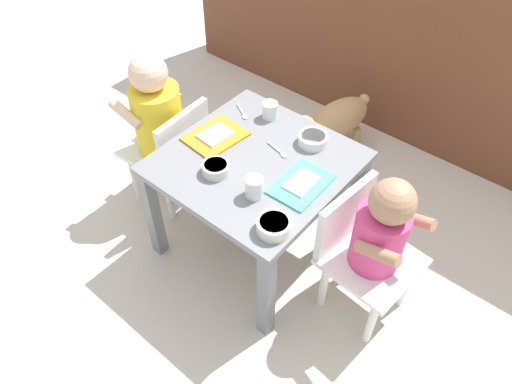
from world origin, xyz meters
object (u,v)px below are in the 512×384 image
(dog, at_px, (332,122))
(food_tray_right, at_px, (301,184))
(spoon_by_right_tray, at_px, (279,151))
(dining_table, at_px, (256,175))
(seated_child_right, at_px, (376,234))
(veggie_bowl_near, at_px, (313,139))
(food_tray_left, at_px, (215,136))
(water_cup_right, at_px, (270,111))
(veggie_bowl_far, at_px, (216,168))
(cereal_bowl_right_side, at_px, (274,225))
(spoon_by_left_tray, at_px, (243,113))
(water_cup_left, at_px, (254,188))
(seated_child_left, at_px, (160,119))

(dog, relative_size, food_tray_right, 2.26)
(spoon_by_right_tray, bearing_deg, dog, 101.86)
(dining_table, relative_size, seated_child_right, 0.98)
(dining_table, distance_m, veggie_bowl_near, 0.23)
(dining_table, xyz_separation_m, food_tray_left, (-0.19, -0.00, 0.08))
(dining_table, height_order, veggie_bowl_near, veggie_bowl_near)
(food_tray_left, relative_size, food_tray_right, 1.04)
(water_cup_right, height_order, veggie_bowl_far, water_cup_right)
(veggie_bowl_far, bearing_deg, dining_table, 64.93)
(veggie_bowl_far, xyz_separation_m, cereal_bowl_right_side, (0.30, -0.07, 0.00))
(veggie_bowl_near, distance_m, veggie_bowl_far, 0.36)
(veggie_bowl_near, relative_size, spoon_by_right_tray, 1.03)
(veggie_bowl_far, distance_m, spoon_by_right_tray, 0.23)
(water_cup_right, xyz_separation_m, spoon_by_left_tray, (-0.09, -0.05, -0.02))
(water_cup_left, distance_m, spoon_by_left_tray, 0.43)
(food_tray_left, bearing_deg, water_cup_left, -24.21)
(seated_child_right, height_order, spoon_by_right_tray, seated_child_right)
(seated_child_right, relative_size, food_tray_right, 2.98)
(seated_child_left, bearing_deg, dining_table, 3.18)
(water_cup_left, bearing_deg, cereal_bowl_right_side, -28.20)
(water_cup_left, xyz_separation_m, cereal_bowl_right_side, (0.14, -0.07, -0.01))
(veggie_bowl_far, relative_size, spoon_by_right_tray, 0.92)
(seated_child_right, relative_size, cereal_bowl_right_side, 5.94)
(seated_child_left, distance_m, food_tray_left, 0.28)
(seated_child_left, relative_size, food_tray_right, 3.28)
(cereal_bowl_right_side, bearing_deg, spoon_by_right_tray, 125.35)
(veggie_bowl_near, height_order, spoon_by_right_tray, veggie_bowl_near)
(veggie_bowl_far, bearing_deg, water_cup_right, 98.50)
(water_cup_right, bearing_deg, spoon_by_left_tray, -151.22)
(food_tray_right, height_order, veggie_bowl_far, veggie_bowl_far)
(seated_child_right, height_order, dog, seated_child_right)
(veggie_bowl_near, distance_m, cereal_bowl_right_side, 0.42)
(seated_child_left, bearing_deg, spoon_by_right_tray, 12.15)
(dining_table, distance_m, water_cup_right, 0.26)
(veggie_bowl_near, bearing_deg, veggie_bowl_far, -116.01)
(food_tray_left, distance_m, veggie_bowl_near, 0.34)
(water_cup_left, bearing_deg, spoon_by_left_tray, 135.89)
(dog, relative_size, spoon_by_left_tray, 5.00)
(seated_child_left, distance_m, veggie_bowl_near, 0.60)
(dog, height_order, cereal_bowl_right_side, cereal_bowl_right_side)
(water_cup_right, bearing_deg, food_tray_left, -109.04)
(seated_child_left, distance_m, water_cup_right, 0.43)
(food_tray_right, xyz_separation_m, water_cup_left, (-0.09, -0.13, 0.03))
(seated_child_left, relative_size, water_cup_left, 9.67)
(seated_child_right, xyz_separation_m, water_cup_left, (-0.36, -0.16, 0.10))
(veggie_bowl_far, xyz_separation_m, spoon_by_right_tray, (0.10, 0.21, -0.02))
(spoon_by_right_tray, bearing_deg, veggie_bowl_far, -114.47)
(seated_child_right, relative_size, water_cup_left, 8.80)
(water_cup_right, relative_size, veggie_bowl_far, 0.68)
(seated_child_left, relative_size, seated_child_right, 1.10)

